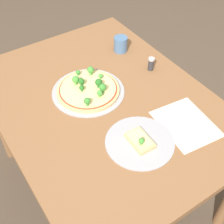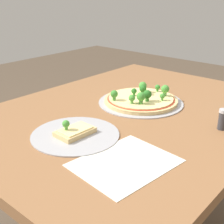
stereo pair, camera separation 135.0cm
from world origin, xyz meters
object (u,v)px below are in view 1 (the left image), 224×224
Objects in this scene: pizza_tray_slice at (140,141)px; pizza_tray_whole at (88,89)px; condiment_shaker at (151,64)px; dining_table at (104,114)px; drinking_cup at (121,44)px.

pizza_tray_whole is at bearing 2.33° from pizza_tray_slice.
pizza_tray_slice is (-0.39, -0.02, -0.01)m from pizza_tray_whole.
pizza_tray_whole is 0.36m from condiment_shaker.
condiment_shaker is at bearing -79.08° from dining_table.
dining_table is 14.97× the size of drinking_cup.
dining_table is at bearing -163.70° from pizza_tray_whole.
dining_table is 0.31m from pizza_tray_slice.
drinking_cup reaches higher than dining_table.
dining_table is at bearing 100.92° from condiment_shaker.
pizza_tray_slice is 4.03× the size of condiment_shaker.
pizza_tray_slice is at bearing 136.34° from condiment_shaker.
condiment_shaker reaches higher than pizza_tray_slice.
pizza_tray_slice reaches higher than dining_table.
drinking_cup reaches higher than pizza_tray_whole.
condiment_shaker is at bearing -172.05° from drinking_cup.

